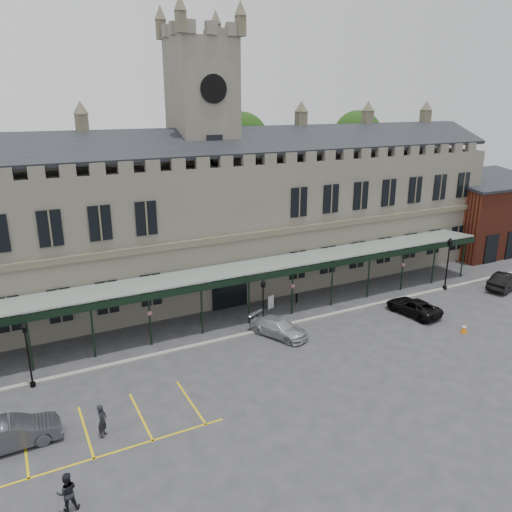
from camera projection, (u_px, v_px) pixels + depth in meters
name	position (u px, v px, depth m)	size (l,w,h in m)	color
ground	(296.00, 363.00, 33.94)	(140.00, 140.00, 0.00)	#303033
station_building	(206.00, 222.00, 45.50)	(60.00, 10.36, 17.30)	#5C574C
clock_tower	(204.00, 148.00, 43.59)	(5.60, 5.60, 24.80)	#5C574C
canopy	(248.00, 294.00, 39.55)	(50.00, 4.10, 4.30)	#8C9E93
brick_annex	(485.00, 216.00, 58.62)	(12.40, 8.36, 9.23)	#5E2216
kerb	(259.00, 331.00, 38.58)	(60.00, 0.40, 0.12)	gray
parking_markings	(87.00, 437.00, 26.52)	(16.00, 6.00, 0.01)	gold
tree_behind_mid	(241.00, 141.00, 54.82)	(6.00, 6.00, 16.00)	#332314
tree_behind_right	(357.00, 137.00, 61.84)	(6.00, 6.00, 16.00)	#332314
lamp_post_left	(27.00, 349.00, 30.42)	(0.42, 0.42, 4.40)	black
lamp_post_mid	(263.00, 301.00, 38.00)	(0.40, 0.40, 4.26)	black
lamp_post_right	(448.00, 259.00, 46.31)	(0.48, 0.48, 5.10)	black
traffic_cone	(464.00, 328.00, 38.34)	(0.46, 0.46, 0.73)	orange
sign_board	(271.00, 302.00, 42.76)	(0.65, 0.23, 1.14)	black
bollard_left	(202.00, 317.00, 40.09)	(0.16, 0.16, 0.90)	black
bollard_right	(297.00, 298.00, 44.00)	(0.15, 0.15, 0.85)	black
car_left_b	(12.00, 433.00, 25.56)	(1.66, 4.76, 1.57)	#393B40
car_taxi	(279.00, 327.00, 37.74)	(1.93, 4.74, 1.37)	#9DA0A4
car_van	(413.00, 307.00, 41.59)	(2.18, 4.73, 1.31)	black
car_right_b	(506.00, 281.00, 47.11)	(1.70, 4.88, 1.61)	black
person_a	(102.00, 421.00, 26.33)	(0.68, 0.45, 1.87)	black
person_b	(67.00, 492.00, 21.55)	(0.90, 0.70, 1.85)	black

